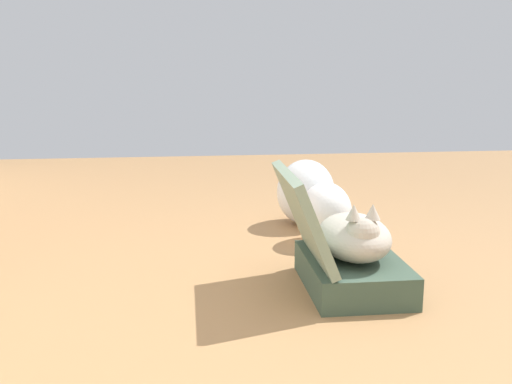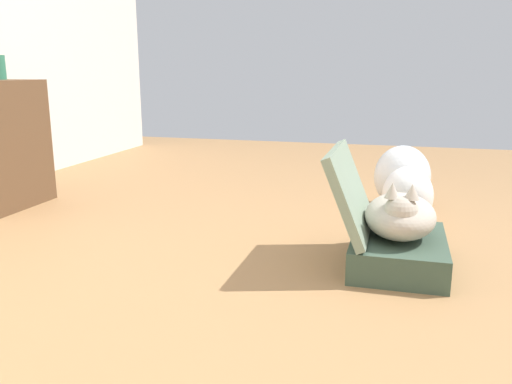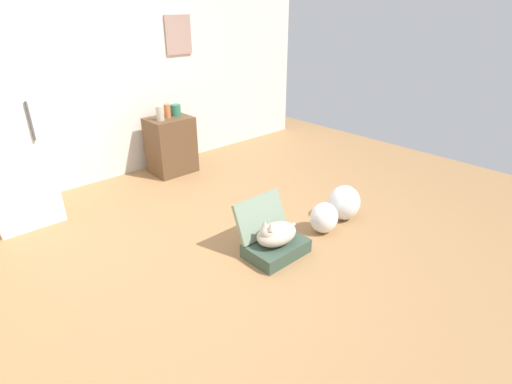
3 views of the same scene
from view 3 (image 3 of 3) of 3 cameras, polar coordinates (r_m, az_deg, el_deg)
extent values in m
plane|color=#9E7247|center=(3.59, -5.64, -8.26)|extent=(7.68, 7.68, 0.00)
cube|color=silver|center=(5.04, -22.82, 15.79)|extent=(6.40, 0.12, 2.60)
cube|color=tan|center=(5.45, -11.17, 21.40)|extent=(0.37, 0.02, 0.47)
cube|color=#384C3D|center=(3.47, 2.93, -8.14)|extent=(0.52, 0.37, 0.12)
cube|color=gray|center=(3.47, 0.66, -3.53)|extent=(0.52, 0.17, 0.35)
ellipsoid|color=#B2A899|center=(3.40, 2.99, -6.06)|extent=(0.39, 0.27, 0.17)
sphere|color=#B2A899|center=(3.31, 1.69, -6.06)|extent=(0.13, 0.13, 0.13)
cone|color=#B2A899|center=(3.24, 2.15, -5.08)|extent=(0.06, 0.06, 0.06)
cone|color=#B2A899|center=(3.29, 1.27, -4.62)|extent=(0.06, 0.06, 0.06)
cylinder|color=#B2A899|center=(3.55, 4.50, -5.39)|extent=(0.20, 0.03, 0.07)
ellipsoid|color=white|center=(3.81, 9.81, -3.68)|extent=(0.28, 0.25, 0.30)
ellipsoid|color=silver|center=(4.07, 12.62, -1.51)|extent=(0.33, 0.32, 0.36)
cube|color=silver|center=(4.39, -32.94, 7.86)|extent=(0.58, 0.66, 1.91)
cylinder|color=#4C4C4C|center=(4.07, -29.85, 8.88)|extent=(0.02, 0.02, 0.35)
cube|color=brown|center=(5.18, -12.19, 6.61)|extent=(0.53, 0.43, 0.72)
cylinder|color=#B7AD99|center=(4.96, -13.71, 10.99)|extent=(0.09, 0.09, 0.17)
cylinder|color=#2D7051|center=(5.16, -11.55, 11.54)|extent=(0.13, 0.13, 0.14)
cylinder|color=#CC6B38|center=(5.07, -12.71, 11.35)|extent=(0.08, 0.08, 0.16)
camera|label=1|loc=(2.87, -39.81, -3.84)|focal=41.68mm
camera|label=2|loc=(2.36, -36.35, -10.87)|focal=36.88mm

